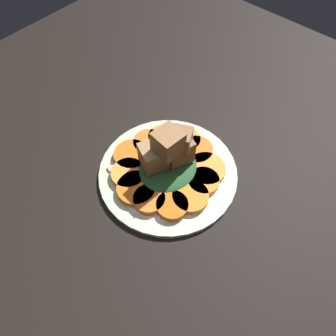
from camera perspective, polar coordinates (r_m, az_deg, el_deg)
table_slab at (r=61.97cm, az=0.00°, el=-1.62°), size 120.00×120.00×2.00cm
plate at (r=60.69cm, az=0.00°, el=-0.84°), size 25.52×25.52×1.05cm
carrot_slice_0 at (r=62.47cm, az=4.89°, el=3.06°), size 6.46×6.46×1.19cm
carrot_slice_1 at (r=63.89cm, az=2.89°, el=4.86°), size 6.21×6.21×1.19cm
carrot_slice_2 at (r=64.25cm, az=-1.00°, el=5.34°), size 5.57×5.57×1.19cm
carrot_slice_3 at (r=63.51cm, az=-3.34°, el=4.41°), size 6.08×6.08×1.19cm
carrot_slice_4 at (r=61.96cm, az=-6.32°, el=2.24°), size 6.79×6.79×1.19cm
carrot_slice_5 at (r=59.61cm, az=-6.87°, el=-0.98°), size 6.40×6.40×1.19cm
carrot_slice_6 at (r=57.80cm, az=-5.55°, el=-3.56°), size 6.91×6.91×1.19cm
carrot_slice_7 at (r=56.54cm, az=-3.29°, el=-5.47°), size 5.58×5.58×1.19cm
carrot_slice_8 at (r=55.88cm, az=0.73°, el=-6.55°), size 5.53×5.53×1.19cm
carrot_slice_9 at (r=56.84cm, az=3.92°, el=-4.98°), size 6.39×6.39×1.19cm
carrot_slice_10 at (r=58.63cm, az=6.20°, el=-2.33°), size 5.66×5.66×1.19cm
carrot_slice_11 at (r=60.10cm, az=6.62°, el=-0.25°), size 7.17×7.17×1.19cm
center_pile at (r=57.44cm, az=0.18°, el=1.94°), size 11.21×10.09×10.52cm
fork at (r=62.78cm, az=-2.57°, el=3.04°), size 17.18×7.75×0.40cm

